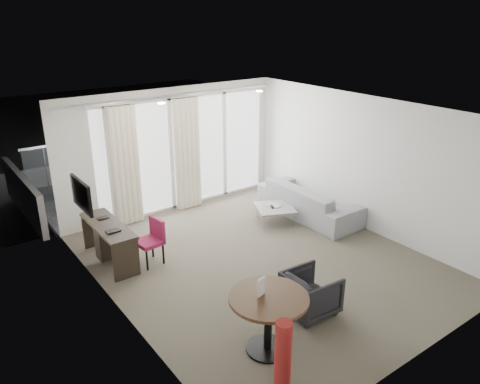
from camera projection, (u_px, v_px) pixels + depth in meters
floor at (261, 262)px, 8.06m from camera, size 5.00×6.00×0.00m
ceiling at (263, 112)px, 7.11m from camera, size 5.00×6.00×0.00m
wall_left at (115, 232)px, 6.20m from camera, size 0.00×6.00×2.60m
wall_right at (363, 163)px, 8.96m from camera, size 0.00×6.00×2.60m
wall_front at (427, 268)px, 5.33m from camera, size 5.00×0.00×2.60m
window_panel at (186, 152)px, 10.03m from camera, size 4.00×0.02×2.38m
window_frame at (186, 152)px, 10.01m from camera, size 4.10×0.06×2.44m
curtain_left at (125, 167)px, 9.10m from camera, size 0.60×0.20×2.38m
curtain_right at (187, 154)px, 9.87m from camera, size 0.60×0.20×2.38m
curtain_track at (174, 96)px, 9.28m from camera, size 4.80×0.04×0.04m
downlight_a at (161, 103)px, 7.82m from camera, size 0.12×0.12×0.02m
downlight_b at (259, 91)px, 8.98m from camera, size 0.12×0.12×0.02m
desk at (110, 243)px, 7.96m from camera, size 0.46×1.47×0.69m
tv at (81, 195)px, 7.30m from camera, size 0.05×0.80×0.50m
desk_chair at (149, 243)px, 7.86m from camera, size 0.48×0.45×0.79m
round_table at (268, 324)px, 5.83m from camera, size 1.20×1.20×0.79m
menu_card at (261, 300)px, 5.74m from camera, size 0.13×0.05×0.24m
red_lamp at (282, 379)px, 4.58m from camera, size 0.30×0.30×1.34m
tub_armchair at (311, 293)px, 6.61m from camera, size 0.73×0.71×0.63m
coffee_table at (275, 214)px, 9.51m from camera, size 0.96×0.96×0.33m
remote at (272, 206)px, 9.43m from camera, size 0.10×0.15×0.02m
magazine at (274, 204)px, 9.50m from camera, size 0.29×0.32×0.01m
sofa at (309, 200)px, 9.75m from camera, size 0.91×2.32×0.68m
terrace_slab at (157, 187)px, 11.62m from camera, size 5.60×3.00×0.12m
rattan_chair_a at (191, 161)px, 12.15m from camera, size 0.67×0.67×0.75m
rattan_chair_b at (208, 163)px, 11.87m from camera, size 0.71×0.71×0.83m
rattan_table at (204, 174)px, 11.55m from camera, size 0.65×0.65×0.52m
balustrade at (131, 152)px, 12.51m from camera, size 5.50×0.06×1.05m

